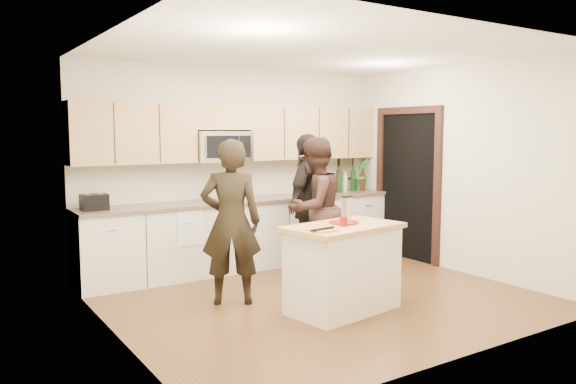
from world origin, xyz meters
TOP-DOWN VIEW (x-y plane):
  - floor at (0.00, 0.00)m, footprint 4.50×4.50m
  - room_shell at (0.00, 0.00)m, footprint 4.52×4.02m
  - back_cabinetry at (0.00, 1.69)m, footprint 4.50×0.66m
  - upper_cabinetry at (0.03, 1.83)m, footprint 4.50×0.33m
  - microwave at (-0.31, 1.80)m, footprint 0.76×0.41m
  - doorway at (2.23, 0.90)m, footprint 0.06×1.25m
  - framed_picture at (1.95, 1.98)m, footprint 0.30×0.03m
  - dish_towel at (-0.95, 1.50)m, footprint 0.34×0.60m
  - island at (-0.08, -0.52)m, footprint 1.29×0.88m
  - red_plate at (-0.02, -0.44)m, footprint 0.31×0.31m
  - box_grater at (0.05, -0.41)m, footprint 0.09×0.06m
  - drink_glass at (-0.13, -0.58)m, footprint 0.08×0.08m
  - cutting_board at (-0.48, -0.70)m, footprint 0.27×0.23m
  - tongs at (-0.50, -0.72)m, footprint 0.30×0.08m
  - knife at (-0.47, -0.68)m, footprint 0.20×0.05m
  - toaster at (-2.01, 1.67)m, footprint 0.29×0.22m
  - bottle_cluster at (1.75, 1.69)m, footprint 0.52×0.22m
  - orchid at (2.04, 1.72)m, footprint 0.35×0.35m
  - woman_left at (-0.92, 0.35)m, footprint 0.77×0.68m
  - woman_center at (0.44, 0.72)m, footprint 1.01×0.88m
  - woman_right at (0.55, 1.00)m, footprint 1.14×0.93m

SIDE VIEW (x-z plane):
  - floor at x=0.00m, z-range 0.00..0.00m
  - island at x=-0.08m, z-range 0.00..0.90m
  - back_cabinetry at x=0.00m, z-range 0.00..0.94m
  - dish_towel at x=-0.95m, z-range 0.56..1.04m
  - woman_left at x=-0.92m, z-range 0.00..1.77m
  - woman_center at x=0.44m, z-range 0.00..1.78m
  - red_plate at x=-0.02m, z-range 0.90..0.92m
  - cutting_board at x=-0.48m, z-range 0.90..0.92m
  - woman_right at x=0.55m, z-range 0.00..1.82m
  - knife at x=-0.47m, z-range 0.92..0.92m
  - tongs at x=-0.50m, z-range 0.92..0.93m
  - drink_glass at x=-0.13m, z-range 0.90..1.00m
  - toaster at x=-2.01m, z-range 0.94..1.13m
  - box_grater at x=0.05m, z-range 0.92..1.18m
  - bottle_cluster at x=1.75m, z-range 0.92..1.32m
  - doorway at x=2.23m, z-range 0.06..2.26m
  - orchid at x=2.04m, z-range 0.94..1.44m
  - framed_picture at x=1.95m, z-range 1.09..1.47m
  - microwave at x=-0.31m, z-range 1.45..1.85m
  - room_shell at x=0.00m, z-range 0.38..3.09m
  - upper_cabinetry at x=0.03m, z-range 1.47..2.22m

